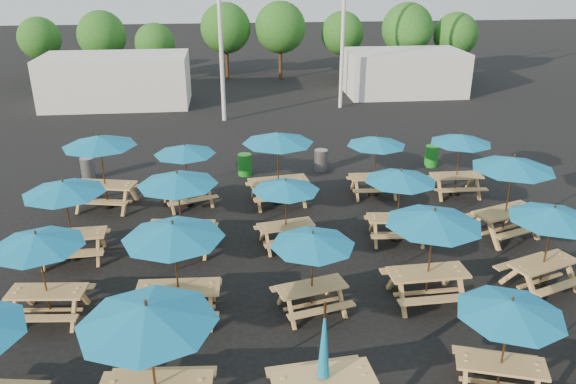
{
  "coord_description": "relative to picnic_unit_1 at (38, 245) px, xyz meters",
  "views": [
    {
      "loc": [
        -1.7,
        -14.5,
        7.89
      ],
      "look_at": [
        0.0,
        1.5,
        1.1
      ],
      "focal_mm": 35.0,
      "sensor_mm": 36.0,
      "label": 1
    }
  ],
  "objects": [
    {
      "name": "picnic_unit_6",
      "position": [
        2.87,
        3.05,
        0.14
      ],
      "size": [
        2.52,
        2.52,
        2.4
      ],
      "rotation": [
        0.0,
        0.0,
        -0.13
      ],
      "color": "tan",
      "rests_on": "ground"
    },
    {
      "name": "waste_bin_0",
      "position": [
        -1.07,
        9.12,
        -1.53
      ],
      "size": [
        0.53,
        0.53,
        0.84
      ],
      "primitive_type": "cylinder",
      "color": "gray",
      "rests_on": "ground"
    },
    {
      "name": "tree_7",
      "position": [
        19.72,
        25.84,
        1.04
      ],
      "size": [
        2.95,
        2.95,
        4.48
      ],
      "color": "#382314",
      "rests_on": "ground"
    },
    {
      "name": "waste_bin_3",
      "position": [
        12.42,
        9.11,
        -1.53
      ],
      "size": [
        0.53,
        0.53,
        0.84
      ],
      "primitive_type": "cylinder",
      "color": "#178320",
      "rests_on": "ground"
    },
    {
      "name": "ground",
      "position": [
        6.09,
        2.92,
        -1.95
      ],
      "size": [
        120.0,
        120.0,
        0.0
      ],
      "primitive_type": "plane",
      "color": "black",
      "rests_on": "ground"
    },
    {
      "name": "picnic_unit_4",
      "position": [
        2.87,
        -3.55,
        0.29
      ],
      "size": [
        2.58,
        2.58,
        2.57
      ],
      "rotation": [
        0.0,
        0.0,
        -0.07
      ],
      "color": "tan",
      "rests_on": "ground"
    },
    {
      "name": "waste_bin_1",
      "position": [
        4.88,
        8.9,
        -1.53
      ],
      "size": [
        0.53,
        0.53,
        0.84
      ],
      "primitive_type": "cylinder",
      "color": "#178320",
      "rests_on": "ground"
    },
    {
      "name": "tree_1",
      "position": [
        -3.65,
        26.82,
        1.2
      ],
      "size": [
        3.11,
        3.11,
        4.72
      ],
      "color": "#382314",
      "rests_on": "ground"
    },
    {
      "name": "picnic_unit_1",
      "position": [
        0.0,
        0.0,
        0.0
      ],
      "size": [
        2.28,
        2.28,
        2.24
      ],
      "rotation": [
        0.0,
        0.0,
        -0.09
      ],
      "color": "tan",
      "rests_on": "ground"
    },
    {
      "name": "event_tent_0",
      "position": [
        -1.91,
        20.92,
        -0.55
      ],
      "size": [
        8.0,
        4.0,
        2.8
      ],
      "primitive_type": "cube",
      "color": "silver",
      "rests_on": "ground"
    },
    {
      "name": "picnic_unit_2",
      "position": [
        -0.13,
        2.85,
        0.1
      ],
      "size": [
        2.32,
        2.32,
        2.36
      ],
      "rotation": [
        0.0,
        0.0,
        0.05
      ],
      "color": "tan",
      "rests_on": "ground"
    },
    {
      "name": "tree_2",
      "position": [
        -0.3,
        26.57,
        0.68
      ],
      "size": [
        2.59,
        2.59,
        3.93
      ],
      "color": "#382314",
      "rests_on": "ground"
    },
    {
      "name": "picnic_unit_5",
      "position": [
        3.03,
        -0.28,
        0.19
      ],
      "size": [
        2.41,
        2.41,
        2.46
      ],
      "rotation": [
        0.0,
        0.0,
        -0.04
      ],
      "color": "tan",
      "rests_on": "ground"
    },
    {
      "name": "waste_bin_2",
      "position": [
        7.9,
        9.1,
        -1.53
      ],
      "size": [
        0.53,
        0.53,
        0.84
      ],
      "primitive_type": "cylinder",
      "color": "gray",
      "rests_on": "ground"
    },
    {
      "name": "picnic_unit_7",
      "position": [
        2.86,
        6.2,
        -0.05
      ],
      "size": [
        2.62,
        2.62,
        2.19
      ],
      "rotation": [
        0.0,
        0.0,
        0.35
      ],
      "color": "tan",
      "rests_on": "ground"
    },
    {
      "name": "tree_3",
      "position": [
        4.34,
        27.63,
        1.46
      ],
      "size": [
        3.36,
        3.36,
        5.09
      ],
      "color": "#382314",
      "rests_on": "ground"
    },
    {
      "name": "tree_5",
      "position": [
        12.32,
        27.59,
        1.02
      ],
      "size": [
        2.94,
        2.94,
        4.45
      ],
      "color": "#382314",
      "rests_on": "ground"
    },
    {
      "name": "picnic_unit_18",
      "position": [
        12.5,
        2.9,
        0.28
      ],
      "size": [
        3.06,
        3.06,
        2.56
      ],
      "rotation": [
        0.0,
        0.0,
        0.34
      ],
      "color": "tan",
      "rests_on": "ground"
    },
    {
      "name": "picnic_unit_10",
      "position": [
        5.88,
        2.98,
        -0.15
      ],
      "size": [
        2.28,
        2.28,
        2.07
      ],
      "rotation": [
        0.0,
        0.0,
        0.2
      ],
      "color": "tan",
      "rests_on": "ground"
    },
    {
      "name": "picnic_unit_8",
      "position": [
        5.88,
        -3.59,
        -0.95
      ],
      "size": [
        2.05,
        1.83,
        2.42
      ],
      "rotation": [
        0.0,
        0.0,
        0.1
      ],
      "color": "tan",
      "rests_on": "ground"
    },
    {
      "name": "tree_4",
      "position": [
        7.99,
        27.17,
        1.51
      ],
      "size": [
        3.41,
        3.41,
        5.17
      ],
      "color": "#382314",
      "rests_on": "ground"
    },
    {
      "name": "picnic_unit_3",
      "position": [
        0.13,
        6.35,
        0.28
      ],
      "size": [
        2.85,
        2.85,
        2.56
      ],
      "rotation": [
        0.0,
        0.0,
        -0.21
      ],
      "color": "tan",
      "rests_on": "ground"
    },
    {
      "name": "picnic_unit_13",
      "position": [
        9.03,
        -0.22,
        0.19
      ],
      "size": [
        2.4,
        2.4,
        2.46
      ],
      "rotation": [
        0.0,
        0.0,
        0.04
      ],
      "color": "tan",
      "rests_on": "ground"
    },
    {
      "name": "event_tent_1",
      "position": [
        15.09,
        21.92,
        -0.65
      ],
      "size": [
        7.0,
        4.0,
        2.6
      ],
      "primitive_type": "cube",
      "color": "silver",
      "rests_on": "ground"
    },
    {
      "name": "tree_6",
      "position": [
        16.32,
        25.81,
        1.48
      ],
      "size": [
        3.38,
        3.38,
        5.13
      ],
      "color": "#382314",
      "rests_on": "ground"
    },
    {
      "name": "picnic_unit_12",
      "position": [
        9.36,
        -3.46,
        -0.09
      ],
      "size": [
        2.53,
        2.53,
        2.14
      ],
      "rotation": [
        0.0,
        0.0,
        -0.31
      ],
      "color": "tan",
      "rests_on": "ground"
    },
    {
      "name": "picnic_unit_9",
      "position": [
        6.15,
        -0.38,
        -0.12
      ],
      "size": [
        2.4,
        2.4,
        2.11
      ],
      "rotation": [
        0.0,
        0.0,
        0.25
      ],
      "color": "tan",
      "rests_on": "ground"
    },
    {
      "name": "picnic_unit_11",
      "position": [
        5.94,
        6.1,
        0.27
      ],
      "size": [
        2.7,
        2.7,
        2.55
      ],
      "rotation": [
        0.0,
        0.0,
        0.14
      ],
      "color": "tan",
      "rests_on": "ground"
    },
    {
      "name": "tree_0",
      "position": [
        -7.98,
        28.16,
        0.88
      ],
      "size": [
        2.8,
        2.8,
        4.24
      ],
      "color": "#382314",
      "rests_on": "ground"
    },
    {
      "name": "picnic_unit_17",
      "position": [
        12.12,
        0.0,
        0.05
      ],
      "size": [
        2.75,
        2.75,
        2.29
      ],
      "rotation": [
        0.0,
        0.0,
        0.34
      ],
      "color": "tan",
      "rests_on": "ground"
    },
    {
      "name": "picnic_unit_14",
      "position": [
        9.21,
        3.0,
        -0.0
      ],
      "size": [
        2.28,
        2.28,
        2.24
      ],
      "rotation": [
        0.0,
        0.0,
        -0.09
      ],
      "color": "tan",
      "rests_on": "ground"
    },
    {
      "name": "picnic_unit_15",
      "position": [
        9.37,
        6.43,
        -0.04
      ],
      "size": [
        2.1,
        2.1,
        2.19
      ],
      "rotation": [
        0.0,
        0.0,
        -0.02
      ],
      "color": "tan",
      "rests_on": "ground"
    },
    {
      "name": "picnic_unit_19",
      "position": [
        12.27,
        6.16,
        0.02
      ],
      "size": [
        2.15,
        2.15,
        2.27
      ],
      "rotation": [
        0.0,
        0.0,
        -0.01
      ],
      "color": "tan",
      "rests_on": "ground"
    }
  ]
}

